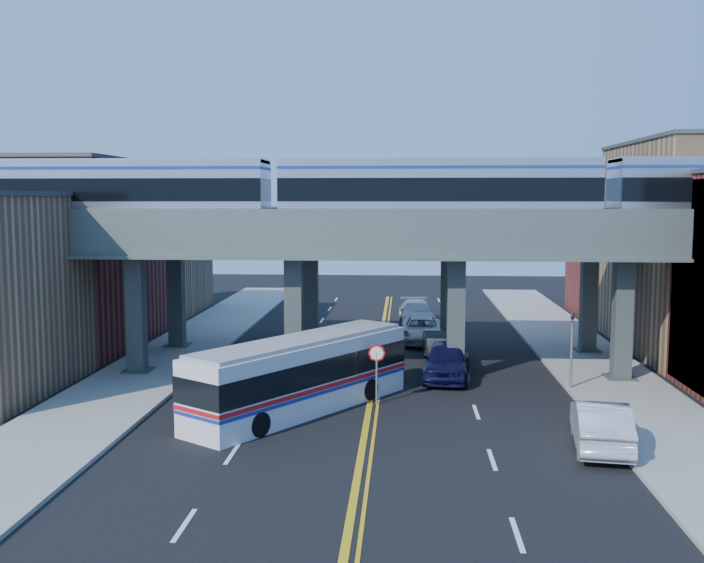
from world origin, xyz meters
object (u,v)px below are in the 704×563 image
at_px(transit_bus, 301,375).
at_px(car_lane_c, 421,330).
at_px(traffic_signal, 572,342).
at_px(stop_sign, 377,364).
at_px(car_parked_curb, 601,424).
at_px(transit_train, 437,191).
at_px(car_lane_d, 416,312).
at_px(car_lane_b, 442,347).
at_px(car_lane_a, 447,360).

height_order(transit_bus, car_lane_c, transit_bus).
distance_m(traffic_signal, transit_bus, 12.78).
xyz_separation_m(stop_sign, traffic_signal, (8.90, 3.00, 0.54)).
bearing_deg(car_parked_curb, transit_train, -54.37).
xyz_separation_m(transit_train, car_lane_d, (-0.68, 16.83, -8.42)).
bearing_deg(car_lane_d, transit_bus, -106.09).
bearing_deg(stop_sign, transit_bus, -157.32).
relative_size(transit_train, car_lane_d, 8.16).
bearing_deg(transit_train, car_lane_b, 82.04).
distance_m(transit_train, stop_sign, 9.42).
bearing_deg(car_lane_b, car_lane_d, 92.26).
relative_size(car_lane_b, car_parked_curb, 1.00).
distance_m(car_lane_a, car_lane_d, 16.88).
relative_size(traffic_signal, car_lane_a, 0.75).
relative_size(car_lane_c, car_lane_d, 0.95).
xyz_separation_m(transit_train, car_lane_a, (0.55, -0.01, -8.33)).
bearing_deg(car_lane_a, transit_train, -175.60).
xyz_separation_m(traffic_signal, car_parked_curb, (-0.70, -8.45, -1.44)).
bearing_deg(car_parked_curb, traffic_signal, -86.75).
bearing_deg(traffic_signal, transit_bus, -160.30).
relative_size(traffic_signal, car_lane_d, 0.71).
distance_m(traffic_signal, car_lane_c, 13.73).
bearing_deg(transit_bus, transit_train, -8.28).
bearing_deg(stop_sign, car_lane_d, 84.64).
relative_size(transit_train, car_lane_c, 8.62).
relative_size(car_lane_b, car_lane_c, 0.96).
xyz_separation_m(transit_train, car_lane_c, (-0.47, 9.91, -8.50)).
distance_m(transit_train, transit_bus, 11.56).
xyz_separation_m(car_lane_a, car_lane_c, (-1.02, 9.92, -0.17)).
relative_size(transit_train, transit_bus, 4.32).
height_order(transit_bus, car_lane_d, transit_bus).
height_order(traffic_signal, transit_bus, traffic_signal).
bearing_deg(car_lane_a, car_lane_d, 99.64).
distance_m(transit_bus, car_lane_a, 8.98).
bearing_deg(car_lane_c, car_lane_a, -82.78).
bearing_deg(car_lane_b, stop_sign, -113.39).
height_order(car_lane_c, car_lane_d, car_lane_d).
bearing_deg(transit_bus, traffic_signal, -35.78).
bearing_deg(transit_bus, car_parked_curb, -75.66).
xyz_separation_m(stop_sign, car_parked_curb, (8.20, -5.45, -0.90)).
bearing_deg(car_lane_c, car_lane_b, -79.60).
height_order(transit_train, transit_bus, transit_train).
xyz_separation_m(car_lane_b, car_lane_d, (-1.20, 13.12, -0.03)).
xyz_separation_m(car_lane_a, car_lane_b, (-0.03, 3.71, -0.06)).
bearing_deg(transit_bus, car_lane_a, -10.90).
relative_size(transit_bus, car_lane_a, 2.00).
distance_m(transit_train, car_lane_d, 18.83).
height_order(transit_bus, car_lane_b, transit_bus).
xyz_separation_m(transit_bus, car_parked_curb, (11.31, -4.16, -0.66)).
bearing_deg(transit_train, car_lane_c, 92.74).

